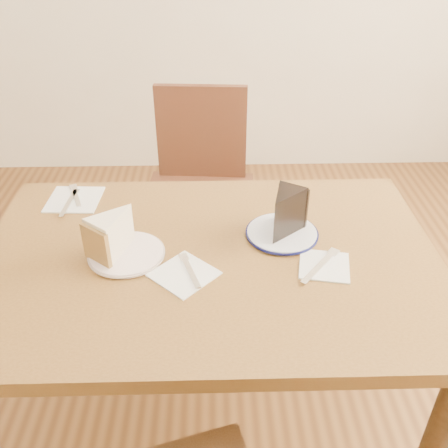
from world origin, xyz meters
TOP-DOWN VIEW (x-y plane):
  - ground at (0.00, 0.00)m, footprint 4.00×4.00m
  - table at (0.00, 0.00)m, footprint 1.20×0.80m
  - chair_far at (-0.04, 0.78)m, footprint 0.47×0.47m
  - plate_cream at (-0.21, 0.00)m, footprint 0.19×0.19m
  - plate_navy at (0.20, 0.08)m, footprint 0.19×0.19m
  - carrot_cake at (-0.24, 0.02)m, footprint 0.14×0.15m
  - chocolate_cake at (0.20, 0.08)m, footprint 0.13×0.14m
  - napkin_cream at (-0.06, -0.08)m, footprint 0.19×0.19m
  - napkin_navy at (0.29, -0.06)m, footprint 0.15×0.15m
  - napkin_spare at (-0.41, 0.29)m, footprint 0.16×0.16m
  - fork_cream at (-0.05, -0.07)m, footprint 0.06×0.14m
  - knife_navy at (0.28, -0.06)m, footprint 0.12×0.14m
  - fork_spare at (-0.41, 0.31)m, footprint 0.06×0.14m
  - knife_spare at (-0.42, 0.26)m, footprint 0.02×0.16m

SIDE VIEW (x-z plane):
  - ground at x=0.00m, z-range 0.00..0.00m
  - chair_far at x=-0.04m, z-range 0.05..0.95m
  - table at x=0.00m, z-range 0.28..1.03m
  - napkin_cream at x=-0.06m, z-range 0.75..0.75m
  - napkin_navy at x=0.29m, z-range 0.75..0.75m
  - napkin_spare at x=-0.41m, z-range 0.75..0.75m
  - plate_cream at x=-0.21m, z-range 0.75..0.76m
  - plate_navy at x=0.20m, z-range 0.75..0.76m
  - fork_cream at x=-0.05m, z-range 0.75..0.76m
  - knife_navy at x=0.28m, z-range 0.75..0.76m
  - fork_spare at x=-0.41m, z-range 0.75..0.76m
  - knife_spare at x=-0.42m, z-range 0.75..0.76m
  - carrot_cake at x=-0.24m, z-range 0.76..0.86m
  - chocolate_cake at x=0.20m, z-range 0.76..0.88m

